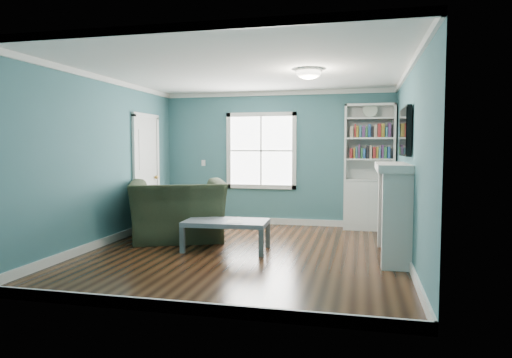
# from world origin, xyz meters

# --- Properties ---
(floor) EXTENTS (5.00, 5.00, 0.00)m
(floor) POSITION_xyz_m (0.00, 0.00, 0.00)
(floor) COLOR black
(floor) RESTS_ON ground
(room_walls) EXTENTS (5.00, 5.00, 5.00)m
(room_walls) POSITION_xyz_m (0.00, 0.00, 1.58)
(room_walls) COLOR #396B71
(room_walls) RESTS_ON ground
(trim) EXTENTS (4.50, 5.00, 2.60)m
(trim) POSITION_xyz_m (0.00, 0.00, 1.24)
(trim) COLOR white
(trim) RESTS_ON ground
(window) EXTENTS (1.40, 0.06, 1.50)m
(window) POSITION_xyz_m (-0.30, 2.49, 1.45)
(window) COLOR white
(window) RESTS_ON room_walls
(bookshelf) EXTENTS (0.90, 0.35, 2.31)m
(bookshelf) POSITION_xyz_m (1.77, 2.30, 0.92)
(bookshelf) COLOR silver
(bookshelf) RESTS_ON ground
(fireplace) EXTENTS (0.44, 1.58, 1.30)m
(fireplace) POSITION_xyz_m (2.08, 0.20, 0.64)
(fireplace) COLOR black
(fireplace) RESTS_ON ground
(tv) EXTENTS (0.06, 1.10, 0.65)m
(tv) POSITION_xyz_m (2.20, 0.20, 1.72)
(tv) COLOR black
(tv) RESTS_ON fireplace
(door) EXTENTS (0.12, 0.98, 2.17)m
(door) POSITION_xyz_m (-2.22, 1.40, 1.07)
(door) COLOR silver
(door) RESTS_ON ground
(ceiling_fixture) EXTENTS (0.38, 0.38, 0.15)m
(ceiling_fixture) POSITION_xyz_m (0.90, 0.10, 2.55)
(ceiling_fixture) COLOR white
(ceiling_fixture) RESTS_ON room_walls
(light_switch) EXTENTS (0.08, 0.01, 0.12)m
(light_switch) POSITION_xyz_m (-1.50, 2.48, 1.20)
(light_switch) COLOR white
(light_switch) RESTS_ON room_walls
(recliner) EXTENTS (1.76, 1.50, 1.31)m
(recliner) POSITION_xyz_m (-1.28, 0.64, 0.65)
(recliner) COLOR black
(recliner) RESTS_ON ground
(coffee_table) EXTENTS (1.25, 0.72, 0.44)m
(coffee_table) POSITION_xyz_m (-0.30, 0.09, 0.38)
(coffee_table) COLOR #4B555A
(coffee_table) RESTS_ON ground
(paper_sheet) EXTENTS (0.29, 0.34, 0.00)m
(paper_sheet) POSITION_xyz_m (-0.14, 0.02, 0.44)
(paper_sheet) COLOR white
(paper_sheet) RESTS_ON coffee_table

